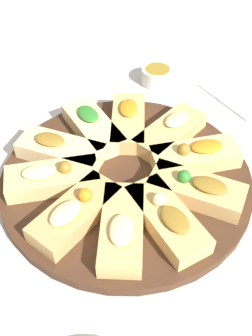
# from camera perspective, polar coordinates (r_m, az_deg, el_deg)

# --- Properties ---
(ground_plane) EXTENTS (3.00, 3.00, 0.00)m
(ground_plane) POSITION_cam_1_polar(r_m,az_deg,el_deg) (0.63, -0.00, -1.92)
(ground_plane) COLOR beige
(serving_board) EXTENTS (0.40, 0.40, 0.02)m
(serving_board) POSITION_cam_1_polar(r_m,az_deg,el_deg) (0.63, -0.00, -1.41)
(serving_board) COLOR #422819
(serving_board) RESTS_ON ground_plane
(focaccia_slice_0) EXTENTS (0.11, 0.15, 0.04)m
(focaccia_slice_0) POSITION_cam_1_polar(r_m,az_deg,el_deg) (0.61, -10.66, -1.39)
(focaccia_slice_0) COLOR #DBB775
(focaccia_slice_0) RESTS_ON serving_board
(focaccia_slice_1) EXTENTS (0.09, 0.15, 0.04)m
(focaccia_slice_1) POSITION_cam_1_polar(r_m,az_deg,el_deg) (0.56, -7.36, -6.45)
(focaccia_slice_1) COLOR tan
(focaccia_slice_1) RESTS_ON serving_board
(focaccia_slice_2) EXTENTS (0.14, 0.13, 0.04)m
(focaccia_slice_2) POSITION_cam_1_polar(r_m,az_deg,el_deg) (0.54, -0.59, -8.65)
(focaccia_slice_2) COLOR tan
(focaccia_slice_2) RESTS_ON serving_board
(focaccia_slice_3) EXTENTS (0.15, 0.08, 0.04)m
(focaccia_slice_3) POSITION_cam_1_polar(r_m,az_deg,el_deg) (0.55, 5.95, -7.26)
(focaccia_slice_3) COLOR tan
(focaccia_slice_3) RESTS_ON serving_board
(focaccia_slice_4) EXTENTS (0.15, 0.12, 0.04)m
(focaccia_slice_4) POSITION_cam_1_polar(r_m,az_deg,el_deg) (0.59, 10.24, -3.06)
(focaccia_slice_4) COLOR tan
(focaccia_slice_4) RESTS_ON serving_board
(focaccia_slice_5) EXTENTS (0.11, 0.15, 0.04)m
(focaccia_slice_5) POSITION_cam_1_polar(r_m,az_deg,el_deg) (0.64, 10.03, 1.77)
(focaccia_slice_5) COLOR #DBB775
(focaccia_slice_5) RESTS_ON serving_board
(focaccia_slice_6) EXTENTS (0.08, 0.15, 0.04)m
(focaccia_slice_6) POSITION_cam_1_polar(r_m,az_deg,el_deg) (0.68, 6.46, 5.25)
(focaccia_slice_6) COLOR tan
(focaccia_slice_6) RESTS_ON serving_board
(focaccia_slice_7) EXTENTS (0.14, 0.13, 0.04)m
(focaccia_slice_7) POSITION_cam_1_polar(r_m,az_deg,el_deg) (0.70, 0.32, 6.80)
(focaccia_slice_7) COLOR tan
(focaccia_slice_7) RESTS_ON serving_board
(focaccia_slice_8) EXTENTS (0.15, 0.08, 0.04)m
(focaccia_slice_8) POSITION_cam_1_polar(r_m,az_deg,el_deg) (0.69, -4.84, 5.97)
(focaccia_slice_8) COLOR #E5C689
(focaccia_slice_8) RESTS_ON serving_board
(focaccia_slice_9) EXTENTS (0.15, 0.12, 0.04)m
(focaccia_slice_9) POSITION_cam_1_polar(r_m,az_deg,el_deg) (0.65, -9.54, 2.62)
(focaccia_slice_9) COLOR #E5C689
(focaccia_slice_9) RESTS_ON serving_board
(napkin_stack) EXTENTS (0.15, 0.13, 0.01)m
(napkin_stack) POSITION_cam_1_polar(r_m,az_deg,el_deg) (0.85, 16.73, 10.45)
(napkin_stack) COLOR white
(napkin_stack) RESTS_ON ground_plane
(dipping_bowl) EXTENTS (0.07, 0.07, 0.03)m
(dipping_bowl) POSITION_cam_1_polar(r_m,az_deg,el_deg) (0.85, 4.54, 13.26)
(dipping_bowl) COLOR silver
(dipping_bowl) RESTS_ON ground_plane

